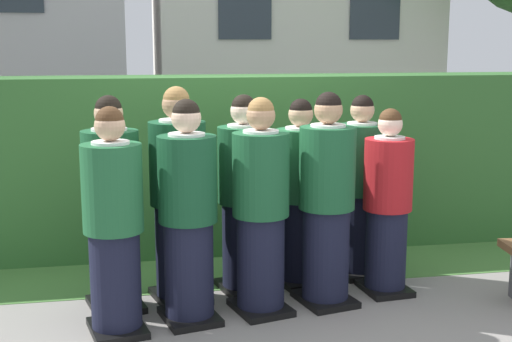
% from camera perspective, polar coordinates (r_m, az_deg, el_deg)
% --- Properties ---
extents(ground_plane, '(60.00, 60.00, 0.00)m').
position_cam_1_polar(ground_plane, '(5.45, 0.45, -11.35)').
color(ground_plane, gray).
extents(student_front_row_0, '(0.46, 0.53, 1.61)m').
position_cam_1_polar(student_front_row_0, '(4.92, -11.64, -4.59)').
color(student_front_row_0, black).
rests_on(student_front_row_0, ground).
extents(student_front_row_1, '(0.47, 0.56, 1.64)m').
position_cam_1_polar(student_front_row_1, '(5.05, -5.62, -3.84)').
color(student_front_row_1, black).
rests_on(student_front_row_1, ground).
extents(student_front_row_2, '(0.48, 0.56, 1.64)m').
position_cam_1_polar(student_front_row_2, '(5.20, 0.39, -3.38)').
color(student_front_row_2, black).
rests_on(student_front_row_2, ground).
extents(student_front_row_3, '(0.48, 0.55, 1.67)m').
position_cam_1_polar(student_front_row_3, '(5.40, 5.83, -2.78)').
color(student_front_row_3, black).
rests_on(student_front_row_3, ground).
extents(student_in_red_blazer, '(0.40, 0.47, 1.52)m').
position_cam_1_polar(student_in_red_blazer, '(5.72, 10.76, -2.89)').
color(student_in_red_blazer, black).
rests_on(student_in_red_blazer, ground).
extents(student_rear_row_0, '(0.49, 0.55, 1.65)m').
position_cam_1_polar(student_rear_row_0, '(5.37, -11.76, -3.10)').
color(student_rear_row_0, black).
rests_on(student_rear_row_0, ground).
extents(student_rear_row_1, '(0.50, 0.57, 1.71)m').
position_cam_1_polar(student_rear_row_1, '(5.47, -6.41, -2.42)').
color(student_rear_row_1, black).
rests_on(student_rear_row_1, ground).
extents(student_rear_row_2, '(0.47, 0.54, 1.63)m').
position_cam_1_polar(student_rear_row_2, '(5.65, -1.01, -2.33)').
color(student_rear_row_2, black).
rests_on(student_rear_row_2, ground).
extents(student_rear_row_3, '(0.45, 0.54, 1.58)m').
position_cam_1_polar(student_rear_row_3, '(5.84, 3.63, -2.16)').
color(student_rear_row_3, black).
rests_on(student_rear_row_3, ground).
extents(student_rear_row_4, '(0.42, 0.50, 1.60)m').
position_cam_1_polar(student_rear_row_4, '(6.11, 8.57, -1.62)').
color(student_rear_row_4, black).
rests_on(student_rear_row_4, ground).
extents(hedge, '(7.96, 0.70, 1.72)m').
position_cam_1_polar(hedge, '(6.86, -2.31, 0.66)').
color(hedge, '#33662D').
rests_on(hedge, ground).
extents(lawn_strip, '(7.96, 0.90, 0.01)m').
position_cam_1_polar(lawn_strip, '(6.30, -1.18, -8.25)').
color(lawn_strip, '#477A38').
rests_on(lawn_strip, ground).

